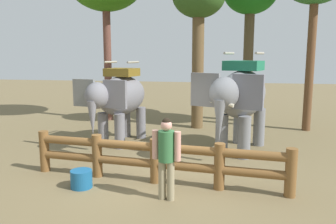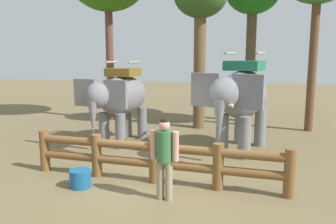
# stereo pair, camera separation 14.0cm
# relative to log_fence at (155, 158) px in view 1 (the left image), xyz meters

# --- Properties ---
(ground_plane) EXTENTS (60.00, 60.00, 0.00)m
(ground_plane) POSITION_rel_log_fence_xyz_m (0.00, 0.10, -0.60)
(ground_plane) COLOR brown
(log_fence) EXTENTS (6.18, 0.86, 1.05)m
(log_fence) POSITION_rel_log_fence_xyz_m (0.00, 0.00, 0.00)
(log_fence) COLOR brown
(log_fence) RESTS_ON ground
(elephant_near_left) EXTENTS (2.00, 3.28, 2.75)m
(elephant_near_left) POSITION_rel_log_fence_xyz_m (-1.94, 3.36, 0.95)
(elephant_near_left) COLOR slate
(elephant_near_left) RESTS_ON ground
(elephant_center) EXTENTS (2.50, 3.63, 3.04)m
(elephant_center) POSITION_rel_log_fence_xyz_m (1.98, 3.02, 1.11)
(elephant_center) COLOR slate
(elephant_center) RESTS_ON ground
(tourist_woman_in_black) EXTENTS (0.60, 0.38, 1.72)m
(tourist_woman_in_black) POSITION_rel_log_fence_xyz_m (0.43, -0.91, 0.39)
(tourist_woman_in_black) COLOR gray
(tourist_woman_in_black) RESTS_ON ground
(tree_far_left) EXTENTS (2.09, 2.09, 6.14)m
(tree_far_left) POSITION_rel_log_fence_xyz_m (0.38, 6.39, 4.31)
(tree_far_left) COLOR brown
(tree_far_left) RESTS_ON ground
(feed_bucket) EXTENTS (0.48, 0.48, 0.40)m
(feed_bucket) POSITION_rel_log_fence_xyz_m (-1.57, -0.61, -0.40)
(feed_bucket) COLOR #19598C
(feed_bucket) RESTS_ON ground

